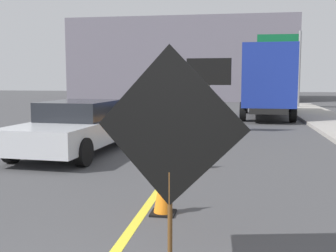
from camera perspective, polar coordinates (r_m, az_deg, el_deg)
name	(u,v)px	position (r m, az deg, el deg)	size (l,w,h in m)	color
lane_center_stripe	(166,180)	(8.29, -0.29, -7.35)	(0.14, 36.00, 0.01)	yellow
roadwork_sign	(170,131)	(4.19, 0.26, -0.69)	(1.60, 0.39, 2.33)	#593819
arrow_board_trailer	(208,120)	(15.14, 5.52, 0.80)	(1.60, 1.85, 2.70)	orange
box_truck	(267,80)	(21.45, 13.44, 6.09)	(2.75, 7.18, 3.51)	black
pickup_car	(78,127)	(11.46, -12.22, -0.09)	(2.30, 4.98, 1.38)	silver
highway_guide_sign	(287,56)	(28.29, 15.97, 9.22)	(2.79, 0.21, 5.00)	gray
far_building_block	(185,61)	(40.20, 2.29, 8.88)	(19.92, 9.47, 7.21)	slate
traffic_cone_near_sign	(163,189)	(6.19, -0.68, -8.58)	(0.36, 0.36, 0.78)	black
traffic_cone_mid_lane	(196,154)	(9.22, 3.88, -3.85)	(0.36, 0.36, 0.68)	black
traffic_cone_far_lane	(211,136)	(12.10, 5.89, -1.43)	(0.36, 0.36, 0.66)	black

